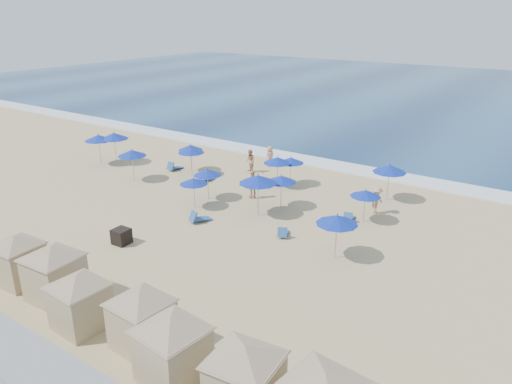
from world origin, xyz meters
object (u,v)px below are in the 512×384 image
umbrella_8 (258,179)px  beachgoer_2 (377,200)px  umbrella_1 (114,136)px  umbrella_4 (191,148)px  umbrella_10 (366,193)px  umbrella_13 (281,179)px  umbrella_0 (98,138)px  umbrella_12 (291,160)px  umbrella_9 (390,169)px  beachgoer_1 (253,185)px  umbrella_3 (132,153)px  beachgoer_3 (270,156)px  cabana_1 (53,266)px  cabana_4 (172,341)px  umbrella_6 (194,181)px  cabana_0 (17,253)px  cabana_2 (79,295)px  umbrella_5 (208,172)px  cabana_3 (141,312)px  umbrella_2 (191,150)px  beachgoer_0 (250,161)px  umbrella_11 (337,220)px  cabana_5 (245,371)px  trash_bin (121,236)px

umbrella_8 → beachgoer_2: (5.85, 4.35, -1.46)m
umbrella_1 → umbrella_4: umbrella_1 is taller
umbrella_10 → umbrella_13: 5.33m
umbrella_4 → umbrella_0: bearing=-158.6°
umbrella_1 → umbrella_12: size_ratio=1.24×
umbrella_9 → beachgoer_1: 8.96m
umbrella_0 → umbrella_3: umbrella_0 is taller
beachgoer_2 → beachgoer_3: size_ratio=1.05×
cabana_1 → umbrella_3: 15.91m
cabana_4 → umbrella_6: (-9.80, 12.20, 0.23)m
cabana_0 → umbrella_10: cabana_0 is taller
umbrella_6 → beachgoer_1: size_ratio=1.08×
umbrella_1 → umbrella_13: bearing=-1.8°
cabana_2 → umbrella_5: bearing=109.9°
cabana_3 → umbrella_0: size_ratio=1.63×
umbrella_8 → cabana_1: bearing=-98.7°
cabana_3 → umbrella_0: cabana_3 is taller
umbrella_10 → umbrella_12: umbrella_12 is taller
cabana_3 → umbrella_2: 20.40m
umbrella_2 → cabana_1: bearing=-67.9°
cabana_2 → cabana_4: 5.09m
umbrella_4 → umbrella_5: bearing=-38.3°
umbrella_2 → beachgoer_0: size_ratio=1.27×
cabana_2 → umbrella_11: (5.66, 11.02, 0.65)m
cabana_1 → umbrella_2: size_ratio=1.91×
umbrella_5 → umbrella_13: size_ratio=0.97×
cabana_4 → umbrella_11: size_ratio=1.77×
beachgoer_2 → beachgoer_3: bearing=73.5°
umbrella_1 → umbrella_3: umbrella_1 is taller
cabana_5 → umbrella_0: size_ratio=1.69×
umbrella_10 → umbrella_12: size_ratio=0.98×
umbrella_9 → umbrella_11: 9.35m
trash_bin → cabana_2: (4.52, -5.95, 1.03)m
cabana_5 → umbrella_0: bearing=149.6°
umbrella_2 → beachgoer_1: umbrella_2 is taller
trash_bin → cabana_4: bearing=-34.8°
cabana_3 → umbrella_3: cabana_3 is taller
umbrella_12 → umbrella_10: bearing=-24.4°
umbrella_2 → umbrella_9: umbrella_9 is taller
cabana_2 → umbrella_0: bearing=139.3°
cabana_3 → beachgoer_3: bearing=111.6°
umbrella_1 → umbrella_12: 14.89m
cabana_5 → cabana_3: bearing=174.8°
cabana_2 → umbrella_6: cabana_2 is taller
cabana_4 → beachgoer_1: bearing=116.3°
umbrella_0 → umbrella_3: size_ratio=1.06×
beachgoer_0 → beachgoer_2: 11.40m
cabana_3 → umbrella_3: bearing=138.7°
umbrella_5 → beachgoer_2: (10.14, 3.95, -0.99)m
umbrella_0 → umbrella_13: size_ratio=1.15×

